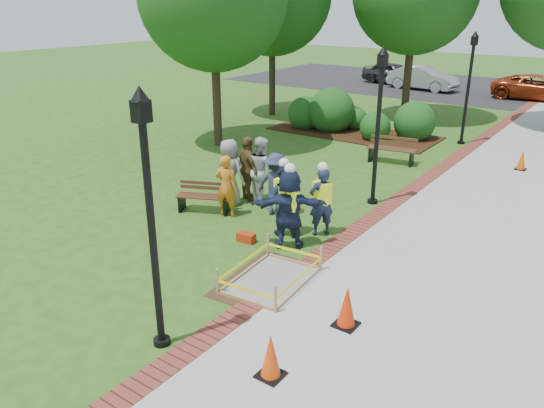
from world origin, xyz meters
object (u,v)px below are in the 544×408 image
Objects in this scene: hivis_worker_b at (321,199)px; cone_front at (271,357)px; bench_near at (204,203)px; hivis_worker_c at (284,197)px; hivis_worker_a at (289,207)px; lamp_near at (150,205)px; wet_concrete_pad at (271,271)px.

cone_front is at bearing -67.31° from hivis_worker_b.
cone_front is at bearing -39.35° from bench_near.
hivis_worker_a is at bearing -45.24° from hivis_worker_c.
hivis_worker_c is (-0.85, 4.83, -1.53)m from lamp_near.
hivis_worker_c is at bearing 118.49° from wet_concrete_pad.
lamp_near reaches higher than hivis_worker_b.
wet_concrete_pad is at bearing 84.20° from lamp_near.
hivis_worker_c reaches higher than cone_front.
hivis_worker_c is at bearing 134.76° from hivis_worker_a.
wet_concrete_pad is 1.61× the size of bench_near.
lamp_near is 5.55m from hivis_worker_b.
lamp_near is at bearing -169.00° from cone_front.
hivis_worker_a is at bearing -8.46° from bench_near.
cone_front is (5.36, -4.39, 0.12)m from bench_near.
wet_concrete_pad is at bearing -81.51° from hivis_worker_b.
lamp_near reaches higher than hivis_worker_a.
hivis_worker_b reaches higher than cone_front.
hivis_worker_c reaches higher than bench_near.
wet_concrete_pad is 1.27× the size of hivis_worker_c.
bench_near is 0.79× the size of hivis_worker_c.
lamp_near is at bearing -79.96° from hivis_worker_c.
hivis_worker_b reaches higher than wet_concrete_pad.
bench_near is 1.97× the size of cone_front.
hivis_worker_a reaches higher than hivis_worker_b.
cone_front is at bearing 11.00° from lamp_near.
bench_near reaches higher than cone_front.
lamp_near is (-0.28, -2.74, 2.25)m from wet_concrete_pad.
hivis_worker_b is 0.90m from hivis_worker_c.
hivis_worker_c is (-0.75, -0.50, 0.04)m from hivis_worker_b.
bench_near is at bearing 151.05° from wet_concrete_pad.
hivis_worker_a is 0.71m from hivis_worker_c.
wet_concrete_pad is at bearing -61.51° from hivis_worker_c.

